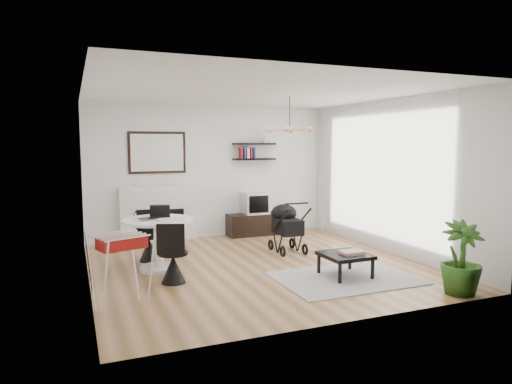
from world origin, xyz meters
name	(u,v)px	position (x,y,z in m)	size (l,w,h in m)	color
floor	(257,265)	(0.00, 0.00, 0.00)	(5.00, 5.00, 0.00)	brown
ceiling	(257,92)	(0.00, 0.00, 2.70)	(5.00, 5.00, 0.00)	white
wall_back	(211,172)	(0.00, 2.50, 1.35)	(5.00, 5.00, 0.00)	white
wall_left	(86,186)	(-2.50, 0.00, 1.35)	(5.00, 5.00, 0.00)	white
wall_right	(389,176)	(2.50, 0.00, 1.35)	(5.00, 5.00, 0.00)	white
sheer_curtain	(377,176)	(2.40, 0.20, 1.35)	(0.04, 3.60, 2.60)	white
fireplace	(159,207)	(-1.10, 2.42, 0.69)	(1.50, 0.17, 2.16)	white
shelf_lower	(254,159)	(0.90, 2.37, 1.60)	(0.90, 0.25, 0.04)	black
shelf_upper	(254,144)	(0.90, 2.37, 1.92)	(0.90, 0.25, 0.04)	black
pendant_lamp	(289,130)	(0.70, 0.30, 2.15)	(0.90, 0.90, 0.10)	tan
tv_console	(256,224)	(0.90, 2.28, 0.23)	(1.22, 0.43, 0.46)	black
crt_tv	(255,203)	(0.88, 2.27, 0.68)	(0.51, 0.45, 0.45)	silver
dining_table	(158,237)	(-1.49, 0.32, 0.52)	(1.08, 1.08, 0.79)	white
laptop	(152,219)	(-1.58, 0.30, 0.80)	(0.37, 0.24, 0.03)	black
black_bag	(160,211)	(-1.42, 0.52, 0.88)	(0.30, 0.18, 0.18)	black
newspaper	(169,219)	(-1.34, 0.19, 0.79)	(0.37, 0.30, 0.01)	silver
drinking_glass	(135,216)	(-1.81, 0.46, 0.83)	(0.06, 0.06, 0.09)	white
chair_far	(149,245)	(-1.54, 0.94, 0.26)	(0.40, 0.41, 0.83)	black
chair_near	(173,264)	(-1.42, -0.42, 0.27)	(0.45, 0.46, 0.86)	black
drying_rack	(121,269)	(-2.18, -1.14, 0.47)	(0.74, 0.72, 0.89)	white
stroller	(286,229)	(0.85, 0.70, 0.40)	(0.49, 0.79, 0.94)	black
rug	(345,278)	(0.91, -1.12, 0.01)	(1.94, 1.40, 0.01)	#9B9B9B
coffee_table	(345,256)	(0.96, -1.04, 0.31)	(0.66, 0.66, 0.33)	black
magazines	(351,252)	(1.02, -1.10, 0.36)	(0.31, 0.24, 0.04)	#C33830
potted_plant	(461,258)	(1.90, -2.24, 0.47)	(0.53, 0.53, 0.94)	#285217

